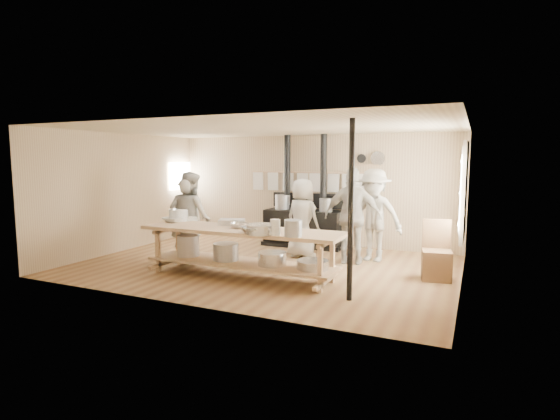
{
  "coord_description": "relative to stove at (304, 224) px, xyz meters",
  "views": [
    {
      "loc": [
        3.67,
        -7.35,
        2.03
      ],
      "look_at": [
        0.24,
        0.2,
        1.07
      ],
      "focal_mm": 28.0,
      "sensor_mm": 36.0,
      "label": 1
    }
  ],
  "objects": [
    {
      "name": "bowl_white_a",
      "position": [
        -1.54,
        -2.86,
        0.37
      ],
      "size": [
        0.38,
        0.38,
        0.09
      ],
      "primitive_type": "imported",
      "rotation": [
        0.0,
        0.0,
        0.02
      ],
      "color": "white",
      "rests_on": "prep_table"
    },
    {
      "name": "left_opening",
      "position": [
        -3.44,
        -0.12,
        1.08
      ],
      "size": [
        0.0,
        0.9,
        0.9
      ],
      "color": "white",
      "rests_on": "ground"
    },
    {
      "name": "cook_center",
      "position": [
        0.41,
        -1.14,
        0.3
      ],
      "size": [
        0.91,
        0.72,
        1.64
      ],
      "primitive_type": "imported",
      "rotation": [
        0.0,
        0.0,
        2.86
      ],
      "color": "#A29C90",
      "rests_on": "ground"
    },
    {
      "name": "cook_by_window",
      "position": [
        1.82,
        -0.85,
        0.4
      ],
      "size": [
        1.29,
        0.87,
        1.85
      ],
      "primitive_type": "imported",
      "rotation": [
        0.0,
        0.0,
        -0.17
      ],
      "color": "#A29C90",
      "rests_on": "ground"
    },
    {
      "name": "bowl_white_b",
      "position": [
        0.56,
        -3.35,
        0.39
      ],
      "size": [
        0.65,
        0.65,
        0.11
      ],
      "primitive_type": "imported",
      "rotation": [
        0.0,
        0.0,
        2.15
      ],
      "color": "white",
      "rests_on": "prep_table"
    },
    {
      "name": "cook_left",
      "position": [
        -1.48,
        -2.38,
        0.38
      ],
      "size": [
        1.09,
        1.01,
        1.8
      ],
      "primitive_type": "imported",
      "rotation": [
        0.0,
        0.0,
        2.66
      ],
      "color": "#A29C90",
      "rests_on": "ground"
    },
    {
      "name": "cook_right",
      "position": [
        1.5,
        -1.26,
        0.42
      ],
      "size": [
        1.15,
        0.61,
        1.88
      ],
      "primitive_type": "imported",
      "rotation": [
        0.0,
        0.0,
        3.28
      ],
      "color": "#A29C90",
      "rests_on": "ground"
    },
    {
      "name": "deep_bowl_enamel",
      "position": [
        -1.54,
        -2.69,
        0.44
      ],
      "size": [
        0.48,
        0.48,
        0.23
      ],
      "primitive_type": "cylinder",
      "rotation": [
        0.0,
        0.0,
        0.41
      ],
      "color": "white",
      "rests_on": "prep_table"
    },
    {
      "name": "support_post",
      "position": [
        2.06,
        -3.47,
        0.78
      ],
      "size": [
        0.08,
        0.08,
        2.6
      ],
      "primitive_type": "cylinder",
      "color": "black",
      "rests_on": "ground"
    },
    {
      "name": "ground",
      "position": [
        0.01,
        -2.12,
        -0.52
      ],
      "size": [
        7.0,
        7.0,
        0.0
      ],
      "primitive_type": "plane",
      "color": "brown",
      "rests_on": "ground"
    },
    {
      "name": "towel_rail",
      "position": [
        0.01,
        0.28,
        1.03
      ],
      "size": [
        3.0,
        0.04,
        0.47
      ],
      "color": "tan",
      "rests_on": "ground"
    },
    {
      "name": "chair",
      "position": [
        3.1,
        -1.78,
        -0.22
      ],
      "size": [
        0.54,
        0.54,
        1.01
      ],
      "rotation": [
        0.0,
        0.0,
        0.16
      ],
      "color": "#503620",
      "rests_on": "ground"
    },
    {
      "name": "bucket_galv",
      "position": [
        1.12,
        -3.35,
        0.46
      ],
      "size": [
        0.28,
        0.28,
        0.26
      ],
      "primitive_type": "cylinder",
      "rotation": [
        0.0,
        0.0,
        0.02
      ],
      "color": "gray",
      "rests_on": "prep_table"
    },
    {
      "name": "bowl_steel_b",
      "position": [
        0.38,
        -3.35,
        0.38
      ],
      "size": [
        0.33,
        0.33,
        0.1
      ],
      "primitive_type": "imported",
      "rotation": [
        0.0,
        0.0,
        3.14
      ],
      "color": "silver",
      "rests_on": "prep_table"
    },
    {
      "name": "room_shell",
      "position": [
        0.01,
        -2.12,
        1.1
      ],
      "size": [
        7.0,
        7.0,
        7.0
      ],
      "color": "tan",
      "rests_on": "ground"
    },
    {
      "name": "roasting_pan",
      "position": [
        -0.36,
        -2.69,
        0.38
      ],
      "size": [
        0.53,
        0.44,
        0.1
      ],
      "primitive_type": "cube",
      "rotation": [
        0.0,
        0.0,
        0.37
      ],
      "color": "#B2B2B7",
      "rests_on": "prep_table"
    },
    {
      "name": "cook_far_left",
      "position": [
        -1.54,
        -2.48,
        0.31
      ],
      "size": [
        0.72,
        0.68,
        1.66
      ],
      "primitive_type": "imported",
      "rotation": [
        0.0,
        0.0,
        3.78
      ],
      "color": "#A29C90",
      "rests_on": "ground"
    },
    {
      "name": "window_right",
      "position": [
        3.48,
        -1.52,
        0.98
      ],
      "size": [
        0.09,
        1.5,
        1.65
      ],
      "color": "beige",
      "rests_on": "ground"
    },
    {
      "name": "prep_table",
      "position": [
        -0.0,
        -3.02,
        -0.0
      ],
      "size": [
        3.6,
        0.9,
        0.85
      ],
      "color": "tan",
      "rests_on": "ground"
    },
    {
      "name": "pitcher",
      "position": [
        0.82,
        -3.35,
        0.45
      ],
      "size": [
        0.17,
        0.17,
        0.25
      ],
      "primitive_type": "cylinder",
      "rotation": [
        0.0,
        0.0,
        -0.12
      ],
      "color": "white",
      "rests_on": "prep_table"
    },
    {
      "name": "bowl_steel_a",
      "position": [
        -0.05,
        -2.97,
        0.38
      ],
      "size": [
        0.4,
        0.4,
        0.09
      ],
      "primitive_type": "imported",
      "rotation": [
        0.0,
        0.0,
        1.01
      ],
      "color": "silver",
      "rests_on": "prep_table"
    },
    {
      "name": "stove",
      "position": [
        0.0,
        0.0,
        0.0
      ],
      "size": [
        1.9,
        0.75,
        2.6
      ],
      "color": "black",
      "rests_on": "ground"
    },
    {
      "name": "back_wall_shelf",
      "position": [
        1.47,
        0.32,
        1.48
      ],
      "size": [
        0.63,
        0.14,
        0.32
      ],
      "color": "tan",
      "rests_on": "ground"
    },
    {
      "name": "mixing_bowl_large",
      "position": [
        0.57,
        -3.35,
        0.4
      ],
      "size": [
        0.53,
        0.53,
        0.15
      ],
      "primitive_type": "cylinder",
      "rotation": [
        0.0,
        0.0,
        -0.13
      ],
      "color": "silver",
      "rests_on": "prep_table"
    }
  ]
}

